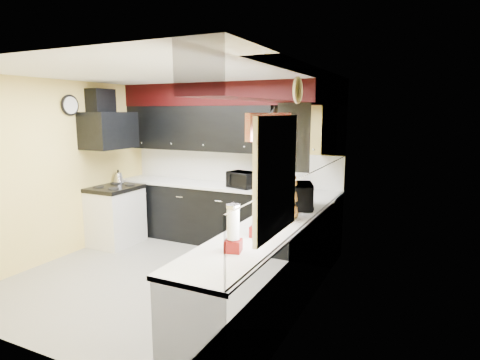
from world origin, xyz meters
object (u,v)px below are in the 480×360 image
at_px(knife_block, 291,184).
at_px(kettle, 118,178).
at_px(toaster_oven, 242,180).
at_px(utensil_crock, 290,185).
at_px(microwave, 297,196).

bearing_deg(knife_block, kettle, -173.12).
distance_m(toaster_oven, utensil_crock, 0.74).
height_order(toaster_oven, utensil_crock, toaster_oven).
xyz_separation_m(toaster_oven, knife_block, (0.73, 0.09, -0.02)).
relative_size(toaster_oven, knife_block, 2.12).
height_order(utensil_crock, knife_block, knife_block).
relative_size(toaster_oven, utensil_crock, 2.31).
bearing_deg(knife_block, toaster_oven, -175.94).
bearing_deg(utensil_crock, kettle, -171.00).
bearing_deg(knife_block, utensil_crock, -92.92).
height_order(utensil_crock, kettle, utensil_crock).
xyz_separation_m(microwave, knife_block, (-0.40, 0.96, -0.05)).
xyz_separation_m(utensil_crock, knife_block, (0.00, 0.04, 0.01)).
relative_size(utensil_crock, knife_block, 0.92).
distance_m(microwave, utensil_crock, 1.01).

